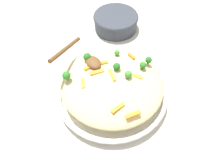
{
  "coord_description": "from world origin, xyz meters",
  "views": [
    {
      "loc": [
        -0.3,
        0.21,
        0.55
      ],
      "look_at": [
        0.0,
        0.0,
        0.06
      ],
      "focal_mm": 32.87,
      "sensor_mm": 36.0,
      "label": 1
    }
  ],
  "objects": [
    {
      "name": "ground_plane",
      "position": [
        0.0,
        0.0,
        0.0
      ],
      "size": [
        2.4,
        2.4,
        0.0
      ],
      "primitive_type": "plane",
      "color": "beige"
    },
    {
      "name": "serving_spoon",
      "position": [
        0.1,
        0.04,
        0.12
      ],
      "size": [
        0.15,
        0.14,
        0.08
      ],
      "color": "brown",
      "rests_on": "pasta_mound"
    },
    {
      "name": "carrot_piece_6",
      "position": [
        0.0,
        -0.0,
        0.1
      ],
      "size": [
        0.04,
        0.02,
        0.01
      ],
      "primitive_type": "cube",
      "rotation": [
        0.0,
        0.0,
        6.02
      ],
      "color": "orange",
      "rests_on": "pasta_mound"
    },
    {
      "name": "broccoli_floret_6",
      "position": [
        0.01,
        -0.02,
        0.11
      ],
      "size": [
        0.02,
        0.02,
        0.03
      ],
      "color": "#205B1C",
      "rests_on": "pasta_mound"
    },
    {
      "name": "broccoli_floret_2",
      "position": [
        0.06,
        -0.06,
        0.1
      ],
      "size": [
        0.02,
        0.02,
        0.02
      ],
      "color": "#377928",
      "rests_on": "pasta_mound"
    },
    {
      "name": "broccoli_floret_4",
      "position": [
        -0.03,
        -0.09,
        0.11
      ],
      "size": [
        0.02,
        0.02,
        0.03
      ],
      "color": "#296820",
      "rests_on": "pasta_mound"
    },
    {
      "name": "broccoli_floret_5",
      "position": [
        -0.02,
        -0.12,
        0.11
      ],
      "size": [
        0.02,
        0.02,
        0.03
      ],
      "color": "#205B1C",
      "rests_on": "pasta_mound"
    },
    {
      "name": "carrot_piece_2",
      "position": [
        -0.09,
        0.05,
        0.1
      ],
      "size": [
        0.01,
        0.04,
        0.01
      ],
      "primitive_type": "cube",
      "rotation": [
        0.0,
        0.0,
        1.62
      ],
      "color": "orange",
      "rests_on": "pasta_mound"
    },
    {
      "name": "pasta_mound",
      "position": [
        0.0,
        0.0,
        0.07
      ],
      "size": [
        0.31,
        0.3,
        0.07
      ],
      "primitive_type": "ellipsoid",
      "color": "#DBC689",
      "rests_on": "serving_bowl"
    },
    {
      "name": "carrot_piece_3",
      "position": [
        0.06,
        -0.01,
        0.1
      ],
      "size": [
        0.02,
        0.03,
        0.01
      ],
      "primitive_type": "cube",
      "rotation": [
        0.0,
        0.0,
        4.29
      ],
      "color": "orange",
      "rests_on": "pasta_mound"
    },
    {
      "name": "carrot_piece_5",
      "position": [
        0.04,
        0.03,
        0.1
      ],
      "size": [
        0.02,
        0.04,
        0.01
      ],
      "primitive_type": "cube",
      "rotation": [
        0.0,
        0.0,
        1.28
      ],
      "color": "orange",
      "rests_on": "pasta_mound"
    },
    {
      "name": "broccoli_floret_0",
      "position": [
        0.07,
        0.11,
        0.11
      ],
      "size": [
        0.02,
        0.02,
        0.03
      ],
      "color": "#296820",
      "rests_on": "pasta_mound"
    },
    {
      "name": "broccoli_floret_3",
      "position": [
        -0.03,
        -0.04,
        0.11
      ],
      "size": [
        0.02,
        0.02,
        0.02
      ],
      "color": "#377928",
      "rests_on": "pasta_mound"
    },
    {
      "name": "carrot_piece_0",
      "position": [
        0.07,
        0.04,
        0.1
      ],
      "size": [
        0.01,
        0.02,
        0.01
      ],
      "primitive_type": "cube",
      "rotation": [
        0.0,
        0.0,
        4.69
      ],
      "color": "orange",
      "rests_on": "pasta_mound"
    },
    {
      "name": "serving_bowl",
      "position": [
        0.0,
        0.0,
        0.02
      ],
      "size": [
        0.35,
        0.35,
        0.04
      ],
      "color": "white",
      "rests_on": "ground_plane"
    },
    {
      "name": "carrot_piece_7",
      "position": [
        0.03,
        0.08,
        0.1
      ],
      "size": [
        0.03,
        0.02,
        0.01
      ],
      "primitive_type": "cube",
      "rotation": [
        0.0,
        0.0,
        5.85
      ],
      "color": "orange",
      "rests_on": "pasta_mound"
    },
    {
      "name": "broccoli_floret_1",
      "position": [
        0.1,
        0.02,
        0.11
      ],
      "size": [
        0.03,
        0.03,
        0.03
      ],
      "color": "#205B1C",
      "rests_on": "pasta_mound"
    },
    {
      "name": "carrot_piece_8",
      "position": [
        -0.13,
        0.03,
        0.1
      ],
      "size": [
        0.02,
        0.04,
        0.01
      ],
      "primitive_type": "cube",
      "rotation": [
        0.0,
        0.0,
        1.35
      ],
      "color": "orange",
      "rests_on": "pasta_mound"
    },
    {
      "name": "carrot_piece_1",
      "position": [
        -0.04,
        -0.06,
        0.1
      ],
      "size": [
        0.03,
        0.02,
        0.01
      ],
      "primitive_type": "cube",
      "rotation": [
        0.0,
        0.0,
        3.76
      ],
      "color": "orange",
      "rests_on": "pasta_mound"
    },
    {
      "name": "companion_bowl",
      "position": [
        0.27,
        -0.21,
        0.04
      ],
      "size": [
        0.18,
        0.18,
        0.06
      ],
      "color": "#333842",
      "rests_on": "ground_plane"
    },
    {
      "name": "carrot_piece_4",
      "position": [
        0.03,
        -0.1,
        0.1
      ],
      "size": [
        0.03,
        0.01,
        0.01
      ],
      "primitive_type": "cube",
      "rotation": [
        0.0,
        0.0,
        0.02
      ],
      "color": "orange",
      "rests_on": "pasta_mound"
    }
  ]
}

